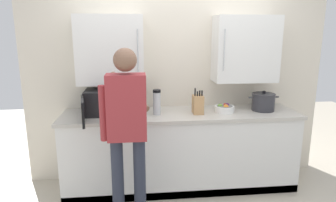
# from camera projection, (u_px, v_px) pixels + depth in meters

# --- Properties ---
(back_wall_tiled) EXTENTS (3.60, 0.44, 2.65)m
(back_wall_tiled) POSITION_uv_depth(u_px,v_px,m) (177.00, 65.00, 3.57)
(back_wall_tiled) COLOR beige
(back_wall_tiled) RESTS_ON ground_plane
(counter_unit) EXTENTS (2.65, 0.65, 0.90)m
(counter_unit) POSITION_uv_depth(u_px,v_px,m) (180.00, 150.00, 3.48)
(counter_unit) COLOR white
(counter_unit) RESTS_ON ground_plane
(microwave_oven) EXTENTS (0.56, 0.74, 0.27)m
(microwave_oven) POSITION_uv_depth(u_px,v_px,m) (108.00, 102.00, 3.30)
(microwave_oven) COLOR black
(microwave_oven) RESTS_ON counter_unit
(knife_block) EXTENTS (0.11, 0.15, 0.29)m
(knife_block) POSITION_uv_depth(u_px,v_px,m) (198.00, 104.00, 3.33)
(knife_block) COLOR tan
(knife_block) RESTS_ON counter_unit
(stock_pot) EXTENTS (0.36, 0.26, 0.23)m
(stock_pot) POSITION_uv_depth(u_px,v_px,m) (263.00, 102.00, 3.46)
(stock_pot) COLOR #2D2D33
(stock_pot) RESTS_ON counter_unit
(fruit_bowl) EXTENTS (0.22, 0.22, 0.10)m
(fruit_bowl) POSITION_uv_depth(u_px,v_px,m) (224.00, 108.00, 3.40)
(fruit_bowl) COLOR white
(fruit_bowl) RESTS_ON counter_unit
(thermos_flask) EXTENTS (0.09, 0.09, 0.28)m
(thermos_flask) POSITION_uv_depth(u_px,v_px,m) (157.00, 102.00, 3.28)
(thermos_flask) COLOR #B7BABF
(thermos_flask) RESTS_ON counter_unit
(person_figure) EXTENTS (0.44, 0.54, 1.66)m
(person_figure) POSITION_uv_depth(u_px,v_px,m) (126.00, 124.00, 2.64)
(person_figure) COLOR #282D3D
(person_figure) RESTS_ON ground_plane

